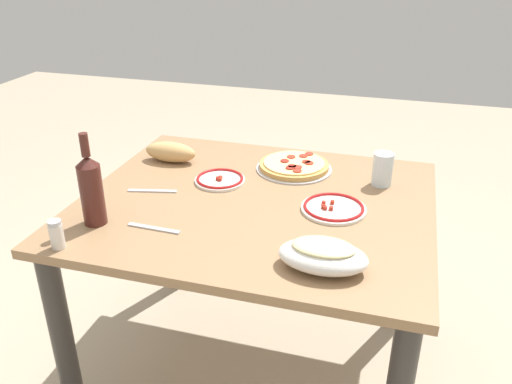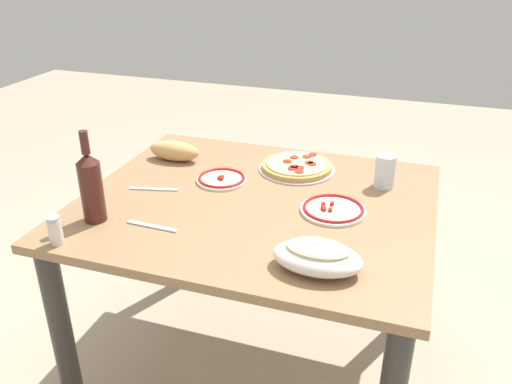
% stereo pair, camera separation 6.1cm
% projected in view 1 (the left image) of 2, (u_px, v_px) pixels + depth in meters
% --- Properties ---
extents(ground_plane, '(8.00, 8.00, 0.00)m').
position_uv_depth(ground_plane, '(256.00, 367.00, 2.09)').
color(ground_plane, tan).
rests_on(ground_plane, ground).
extents(dining_table, '(1.15, 0.98, 0.74)m').
position_uv_depth(dining_table, '(256.00, 232.00, 1.82)').
color(dining_table, '#93704C').
rests_on(dining_table, ground).
extents(pepperoni_pizza, '(0.28, 0.28, 0.03)m').
position_uv_depth(pepperoni_pizza, '(294.00, 166.00, 1.99)').
color(pepperoni_pizza, '#B7B7BC').
rests_on(pepperoni_pizza, dining_table).
extents(baked_pasta_dish, '(0.24, 0.15, 0.08)m').
position_uv_depth(baked_pasta_dish, '(323.00, 255.00, 1.39)').
color(baked_pasta_dish, white).
rests_on(baked_pasta_dish, dining_table).
extents(wine_bottle, '(0.07, 0.07, 0.29)m').
position_uv_depth(wine_bottle, '(91.00, 189.00, 1.58)').
color(wine_bottle, '#471E19').
rests_on(wine_bottle, dining_table).
extents(water_glass, '(0.07, 0.07, 0.12)m').
position_uv_depth(water_glass, '(383.00, 169.00, 1.85)').
color(water_glass, silver).
rests_on(water_glass, dining_table).
extents(side_plate_near, '(0.18, 0.18, 0.02)m').
position_uv_depth(side_plate_near, '(220.00, 179.00, 1.89)').
color(side_plate_near, white).
rests_on(side_plate_near, dining_table).
extents(side_plate_far, '(0.21, 0.21, 0.02)m').
position_uv_depth(side_plate_far, '(334.00, 208.00, 1.70)').
color(side_plate_far, white).
rests_on(side_plate_far, dining_table).
extents(bread_loaf, '(0.20, 0.09, 0.08)m').
position_uv_depth(bread_loaf, '(171.00, 152.00, 2.05)').
color(bread_loaf, tan).
rests_on(bread_loaf, dining_table).
extents(spice_shaker, '(0.04, 0.04, 0.09)m').
position_uv_depth(spice_shaker, '(57.00, 235.00, 1.48)').
color(spice_shaker, silver).
rests_on(spice_shaker, dining_table).
extents(fork_left, '(0.17, 0.05, 0.00)m').
position_uv_depth(fork_left, '(152.00, 191.00, 1.82)').
color(fork_left, '#B7B7BC').
rests_on(fork_left, dining_table).
extents(fork_right, '(0.17, 0.02, 0.00)m').
position_uv_depth(fork_right, '(154.00, 228.00, 1.59)').
color(fork_right, '#B7B7BC').
rests_on(fork_right, dining_table).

